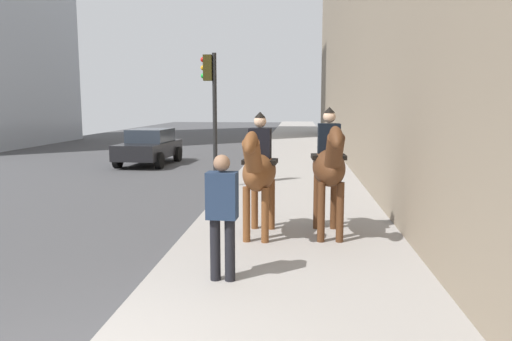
# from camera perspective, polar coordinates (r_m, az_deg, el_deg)

# --- Properties ---
(mounted_horse_near) EXTENTS (2.15, 0.66, 2.21)m
(mounted_horse_near) POSITION_cam_1_polar(r_m,az_deg,el_deg) (8.58, 0.35, 0.10)
(mounted_horse_near) COLOR brown
(mounted_horse_near) RESTS_ON sidewalk_slab
(mounted_horse_far) EXTENTS (2.15, 0.63, 2.30)m
(mounted_horse_far) POSITION_cam_1_polar(r_m,az_deg,el_deg) (8.67, 8.54, 0.59)
(mounted_horse_far) COLOR #4C2B16
(mounted_horse_far) RESTS_ON sidewalk_slab
(pedestrian_greeting) EXTENTS (0.28, 0.41, 1.70)m
(pedestrian_greeting) POSITION_cam_1_polar(r_m,az_deg,el_deg) (6.47, -3.97, -4.52)
(pedestrian_greeting) COLOR black
(pedestrian_greeting) RESTS_ON sidewalk_slab
(car_near_lane) EXTENTS (3.91, 2.03, 1.44)m
(car_near_lane) POSITION_cam_1_polar(r_m,az_deg,el_deg) (20.28, -12.33, 2.79)
(car_near_lane) COLOR black
(car_near_lane) RESTS_ON ground
(traffic_light_near_curb) EXTENTS (0.20, 0.44, 3.84)m
(traffic_light_near_curb) POSITION_cam_1_polar(r_m,az_deg,el_deg) (13.67, -5.22, 8.23)
(traffic_light_near_curb) COLOR black
(traffic_light_near_curb) RESTS_ON ground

